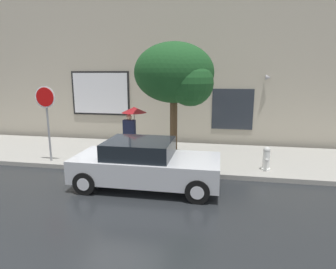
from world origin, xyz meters
TOP-DOWN VIEW (x-y plane):
  - ground_plane at (0.00, 0.00)m, footprint 60.00×60.00m
  - sidewalk at (0.00, 3.00)m, footprint 20.00×4.00m
  - building_facade at (-0.02, 5.50)m, footprint 20.00×0.67m
  - parked_car at (0.70, 0.01)m, footprint 4.19×1.89m
  - fire_hydrant at (4.34, 1.73)m, footprint 0.30×0.44m
  - pedestrian_with_umbrella at (-0.50, 2.72)m, footprint 0.95×0.95m
  - street_tree at (1.32, 2.07)m, footprint 2.74×2.33m
  - stop_sign at (-3.20, 1.35)m, footprint 0.76×0.10m

SIDE VIEW (x-z plane):
  - ground_plane at x=0.00m, z-range 0.00..0.00m
  - sidewalk at x=0.00m, z-range 0.00..0.15m
  - fire_hydrant at x=4.34m, z-range 0.14..0.92m
  - parked_car at x=0.70m, z-range -0.01..1.38m
  - pedestrian_with_umbrella at x=-0.50m, z-range 0.69..2.56m
  - stop_sign at x=-3.20m, z-range 0.71..3.40m
  - street_tree at x=1.32m, z-range 1.12..5.28m
  - building_facade at x=-0.02m, z-range -0.01..6.99m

